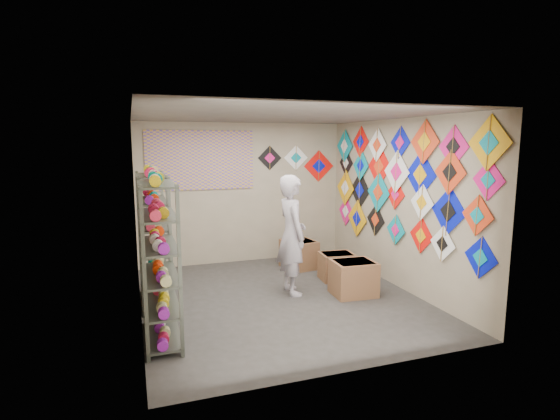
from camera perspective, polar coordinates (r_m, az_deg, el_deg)
name	(u,v)px	position (r m, az deg, el deg)	size (l,w,h in m)	color
ground	(280,298)	(6.71, 0.02, -11.45)	(4.50, 4.50, 0.00)	#322F2C
room_walls	(280,190)	(6.34, 0.02, 2.65)	(4.50, 4.50, 4.50)	tan
shelf_rack_front	(159,262)	(5.30, -15.50, -6.55)	(0.40, 1.10, 1.90)	#4C5147
shelf_rack_back	(153,239)	(6.56, -16.21, -3.65)	(0.40, 1.10, 1.90)	#4C5147
string_spools	(156,242)	(5.90, -15.93, -4.05)	(0.12, 2.36, 0.12)	#E72A48
kite_wall_display	(395,184)	(7.28, 14.75, 3.36)	(0.06, 4.34, 2.11)	#0611CD
back_wall_kites	(300,162)	(8.82, 2.63, 6.32)	(1.61, 0.02, 0.75)	black
poster	(201,160)	(8.29, -10.33, 6.41)	(2.00, 0.01, 1.10)	#684CA5
shopkeeper	(292,235)	(6.70, 1.55, -3.27)	(0.44, 0.67, 1.85)	beige
carton_a	(353,278)	(6.87, 9.56, -8.76)	(0.64, 0.53, 0.53)	brown
carton_b	(337,266)	(7.59, 7.44, -7.31)	(0.56, 0.46, 0.46)	brown
carton_c	(299,254)	(8.20, 2.50, -5.79)	(0.54, 0.60, 0.52)	brown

